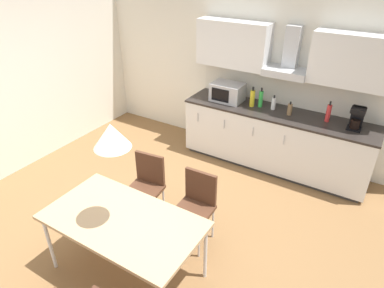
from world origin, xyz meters
TOP-DOWN VIEW (x-y plane):
  - ground_plane at (0.00, 0.00)m, footprint 7.34×7.42m
  - wall_back at (0.00, 2.52)m, footprint 5.87×0.10m
  - kitchen_counter at (0.83, 2.14)m, footprint 2.81×0.69m
  - backsplash_tile at (0.83, 2.46)m, footprint 2.79×0.02m
  - upper_wall_cabinets at (0.83, 2.30)m, footprint 2.79×0.40m
  - microwave at (0.00, 2.14)m, footprint 0.48×0.35m
  - coffee_maker at (1.87, 2.17)m, footprint 0.18×0.19m
  - bottle_brown at (0.99, 2.13)m, footprint 0.07×0.07m
  - bottle_red at (1.50, 2.20)m, footprint 0.06×0.06m
  - bottle_white at (0.73, 2.20)m, footprint 0.07×0.07m
  - bottle_yellow at (0.42, 2.14)m, footprint 0.07×0.07m
  - bottle_green at (0.53, 2.19)m, footprint 0.06×0.06m
  - dining_table at (0.28, -0.63)m, footprint 1.55×0.85m
  - chair_far_left at (-0.08, 0.18)m, footprint 0.44×0.44m
  - chair_far_right at (0.62, 0.18)m, footprint 0.41×0.41m
  - pendant_lamp at (0.28, -0.63)m, footprint 0.32×0.32m

SIDE VIEW (x-z plane):
  - ground_plane at x=0.00m, z-range -0.02..0.00m
  - kitchen_counter at x=0.83m, z-range 0.00..0.92m
  - chair_far_left at x=-0.08m, z-range 0.10..0.97m
  - chair_far_right at x=0.62m, z-range 0.10..0.97m
  - dining_table at x=0.28m, z-range 0.32..1.05m
  - bottle_brown at x=0.99m, z-range 0.90..1.10m
  - bottle_white at x=0.73m, z-range 0.90..1.11m
  - bottle_red at x=1.50m, z-range 0.89..1.18m
  - bottle_green at x=0.53m, z-range 0.89..1.19m
  - bottle_yellow at x=0.42m, z-range 0.89..1.19m
  - microwave at x=0.00m, z-range 0.91..1.19m
  - coffee_maker at x=1.87m, z-range 0.91..1.21m
  - backsplash_tile at x=0.83m, z-range 0.91..1.39m
  - wall_back at x=0.00m, z-range 0.00..2.67m
  - pendant_lamp at x=0.28m, z-range 1.53..1.75m
  - upper_wall_cabinets at x=0.83m, z-range 1.41..2.08m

